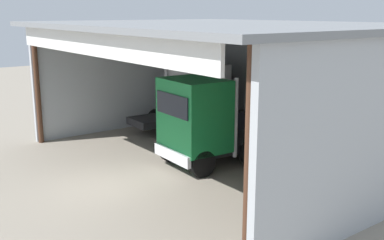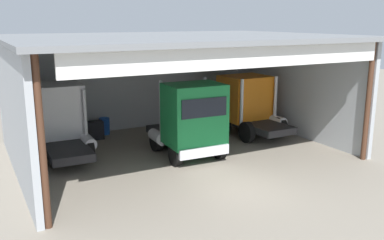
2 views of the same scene
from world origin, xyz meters
The scene contains 7 objects.
ground_plane centered at (0.00, 0.00, 0.00)m, with size 80.00×80.00×0.00m, color gray.
workshop_shed centered at (0.00, 6.46, 3.96)m, with size 15.36×11.79×5.69m.
truck_white_right_bay centered at (-5.18, 7.87, 1.78)m, with size 2.59×5.40×3.39m.
truck_green_center_right_bay centered at (0.11, 4.23, 1.82)m, with size 2.77×5.13×3.66m.
truck_orange_yard_outside centered at (5.07, 6.54, 1.75)m, with size 2.74×4.66×3.34m.
oil_drum centered at (-2.22, 10.28, 0.47)m, with size 0.58×0.58×0.95m, color #194CB2.
tool_cart centered at (-3.01, 9.51, 0.50)m, with size 0.90×0.60×1.00m, color black.
Camera 1 is at (14.36, -6.87, 6.12)m, focal length 43.41 mm.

